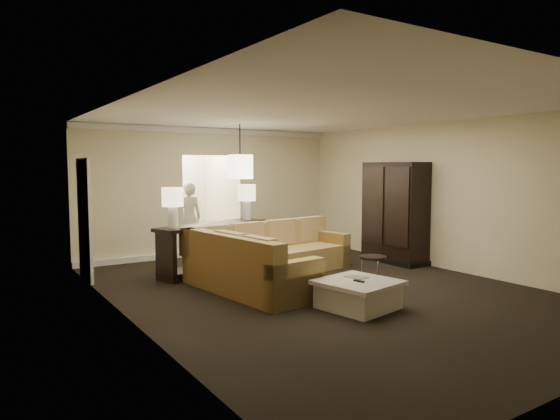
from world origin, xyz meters
TOP-DOWN VIEW (x-y plane):
  - ground at (0.00, 0.00)m, footprint 8.00×8.00m
  - wall_back at (0.00, 4.00)m, footprint 6.00×0.04m
  - wall_left at (-3.00, 0.00)m, footprint 0.04×8.00m
  - wall_right at (3.00, 0.00)m, footprint 0.04×8.00m
  - ceiling at (0.00, 0.00)m, footprint 6.00×8.00m
  - crown_molding at (0.00, 3.95)m, footprint 6.00×0.10m
  - baseboard at (0.00, 3.95)m, footprint 6.00×0.10m
  - side_door at (-2.97, 2.80)m, footprint 0.05×0.90m
  - foyer at (0.00, 5.34)m, footprint 1.44×2.02m
  - sectional_sofa at (-0.35, 1.06)m, footprint 3.27×2.80m
  - coffee_table at (-0.20, -1.06)m, footprint 1.14×1.14m
  - console_table at (-0.85, 2.21)m, footprint 2.40×1.20m
  - armoire at (2.69, 1.08)m, footprint 0.61×1.42m
  - drink_table at (0.69, -0.40)m, footprint 0.43×0.43m
  - table_lamp_left at (-1.71, 1.94)m, footprint 0.36×0.36m
  - table_lamp_right at (0.02, 2.48)m, footprint 0.36×0.36m
  - pendant_light at (0.00, 2.70)m, footprint 0.38×0.38m
  - person at (-0.45, 4.30)m, footprint 0.71×0.54m

SIDE VIEW (x-z plane):
  - ground at x=0.00m, z-range 0.00..0.00m
  - baseboard at x=0.00m, z-range 0.00..0.12m
  - coffee_table at x=-0.20m, z-range 0.00..0.41m
  - sectional_sofa at x=-0.35m, z-range -0.10..0.85m
  - drink_table at x=0.69m, z-range 0.12..0.66m
  - console_table at x=-0.85m, z-range 0.09..0.99m
  - person at x=-0.45m, z-range 0.00..1.77m
  - armoire at x=2.69m, z-range -0.04..2.00m
  - side_door at x=-2.97m, z-range 0.00..2.10m
  - foyer at x=0.00m, z-range -0.10..2.70m
  - table_lamp_left at x=-1.71m, z-range 1.02..1.71m
  - table_lamp_right at x=0.02m, z-range 1.02..1.71m
  - wall_back at x=0.00m, z-range 0.00..2.80m
  - wall_left at x=-3.00m, z-range 0.00..2.80m
  - wall_right at x=3.00m, z-range 0.00..2.80m
  - pendant_light at x=0.00m, z-range 1.41..2.50m
  - crown_molding at x=0.00m, z-range 2.67..2.79m
  - ceiling at x=0.00m, z-range 2.79..2.81m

